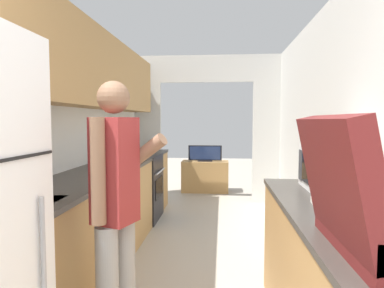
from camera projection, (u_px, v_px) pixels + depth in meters
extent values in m
cube|color=silver|center=(28.00, 140.00, 2.72)|extent=(0.06, 7.64, 2.50)
cube|color=#B2844C|center=(95.00, 70.00, 3.62)|extent=(0.32, 4.14, 0.79)
cube|color=silver|center=(359.00, 142.00, 2.49)|extent=(0.06, 7.64, 2.50)
cube|color=silver|center=(142.00, 142.00, 5.95)|extent=(0.65, 0.06, 2.05)
cube|color=silver|center=(272.00, 143.00, 5.75)|extent=(0.65, 0.06, 2.05)
cube|color=silver|center=(206.00, 69.00, 5.76)|extent=(2.87, 0.06, 0.45)
cube|color=#B2844C|center=(87.00, 228.00, 3.07)|extent=(0.60, 2.85, 0.88)
cube|color=#3D3833|center=(85.00, 178.00, 3.03)|extent=(0.62, 2.87, 0.03)
cube|color=#B2844C|center=(147.00, 180.00, 5.50)|extent=(0.60, 0.54, 0.88)
cube|color=#3D3833|center=(146.00, 152.00, 5.48)|extent=(0.62, 0.55, 0.03)
cube|color=#9EA3A8|center=(19.00, 203.00, 2.04)|extent=(0.42, 0.44, 0.00)
cube|color=#3D3833|center=(346.00, 215.00, 1.83)|extent=(0.62, 2.06, 0.03)
cylinder|color=#99999E|center=(44.00, 279.00, 1.44)|extent=(0.02, 0.02, 0.71)
cube|color=black|center=(137.00, 187.00, 4.86)|extent=(0.62, 0.75, 0.92)
cube|color=black|center=(159.00, 187.00, 4.83)|extent=(0.01, 0.51, 0.28)
cylinder|color=#B7B7BC|center=(160.00, 171.00, 4.82)|extent=(0.02, 0.60, 0.02)
cube|color=black|center=(117.00, 150.00, 4.85)|extent=(0.04, 0.75, 0.14)
cylinder|color=#232328|center=(143.00, 156.00, 4.65)|extent=(0.16, 0.16, 0.01)
cylinder|color=#232328|center=(148.00, 154.00, 4.98)|extent=(0.16, 0.16, 0.01)
cylinder|color=#232328|center=(125.00, 156.00, 4.68)|extent=(0.16, 0.16, 0.01)
cylinder|color=#232328|center=(132.00, 154.00, 5.00)|extent=(0.16, 0.16, 0.01)
cylinder|color=#9E9E9E|center=(125.00, 284.00, 2.10)|extent=(0.17, 0.17, 0.81)
cube|color=maroon|center=(115.00, 170.00, 1.97)|extent=(0.27, 0.27, 0.61)
cylinder|color=#8C664C|center=(98.00, 171.00, 1.84)|extent=(0.10, 0.10, 0.58)
cylinder|color=#8C664C|center=(129.00, 165.00, 2.10)|extent=(0.52, 0.24, 0.40)
sphere|color=#8C664C|center=(113.00, 97.00, 1.94)|extent=(0.19, 0.19, 0.19)
cube|color=#5B1919|center=(337.00, 178.00, 1.26)|extent=(0.17, 0.64, 0.47)
cube|color=#2D2D33|center=(366.00, 184.00, 1.58)|extent=(0.28, 0.02, 0.10)
cube|color=white|center=(332.00, 168.00, 2.40)|extent=(0.35, 0.47, 0.31)
cube|color=black|center=(307.00, 169.00, 2.37)|extent=(0.01, 0.28, 0.21)
cube|color=#38383D|center=(301.00, 165.00, 2.58)|extent=(0.01, 0.09, 0.22)
cube|color=white|center=(337.00, 206.00, 1.89)|extent=(0.26, 0.31, 0.03)
cube|color=#2D4C99|center=(334.00, 200.00, 1.87)|extent=(0.20, 0.25, 0.03)
cube|color=white|center=(337.00, 195.00, 1.87)|extent=(0.22, 0.24, 0.02)
cube|color=#B2844C|center=(205.00, 176.00, 6.74)|extent=(0.91, 0.42, 0.60)
cube|color=black|center=(205.00, 161.00, 6.68)|extent=(0.29, 0.16, 0.02)
cube|color=black|center=(205.00, 153.00, 6.67)|extent=(0.65, 0.04, 0.29)
cube|color=navy|center=(205.00, 153.00, 6.64)|extent=(0.60, 0.01, 0.26)
cube|color=#B7B7BC|center=(151.00, 151.00, 5.40)|extent=(0.08, 0.22, 0.00)
cube|color=black|center=(148.00, 151.00, 5.24)|extent=(0.05, 0.11, 0.02)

